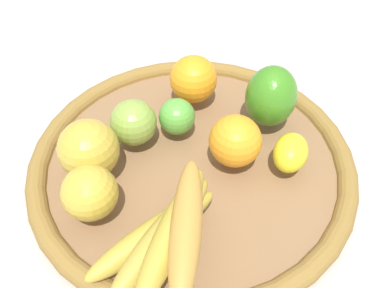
{
  "coord_description": "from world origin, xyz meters",
  "views": [
    {
      "loc": [
        -0.31,
        0.24,
        0.47
      ],
      "look_at": [
        0.0,
        0.0,
        0.05
      ],
      "focal_mm": 39.98,
      "sensor_mm": 36.0,
      "label": 1
    }
  ],
  "objects_px": {
    "orange_0": "(193,79)",
    "apple_1": "(89,149)",
    "bell_pepper": "(271,96)",
    "apple_0": "(91,195)",
    "banana_bunch": "(168,232)",
    "apple_2": "(133,122)",
    "orange_1": "(235,141)",
    "lemon_0": "(291,153)",
    "lime_0": "(177,116)"
  },
  "relations": [
    {
      "from": "orange_0",
      "to": "apple_1",
      "type": "bearing_deg",
      "value": 100.5
    },
    {
      "from": "bell_pepper",
      "to": "orange_0",
      "type": "bearing_deg",
      "value": 87.44
    },
    {
      "from": "apple_0",
      "to": "orange_0",
      "type": "bearing_deg",
      "value": -66.51
    },
    {
      "from": "banana_bunch",
      "to": "bell_pepper",
      "type": "bearing_deg",
      "value": -69.73
    },
    {
      "from": "apple_2",
      "to": "apple_1",
      "type": "relative_size",
      "value": 0.82
    },
    {
      "from": "orange_0",
      "to": "apple_0",
      "type": "bearing_deg",
      "value": 113.49
    },
    {
      "from": "orange_1",
      "to": "apple_2",
      "type": "bearing_deg",
      "value": 37.16
    },
    {
      "from": "orange_1",
      "to": "apple_1",
      "type": "distance_m",
      "value": 0.19
    },
    {
      "from": "apple_1",
      "to": "lemon_0",
      "type": "bearing_deg",
      "value": -125.2
    },
    {
      "from": "apple_0",
      "to": "apple_1",
      "type": "bearing_deg",
      "value": -25.97
    },
    {
      "from": "banana_bunch",
      "to": "lemon_0",
      "type": "bearing_deg",
      "value": -87.42
    },
    {
      "from": "orange_0",
      "to": "apple_0",
      "type": "relative_size",
      "value": 1.06
    },
    {
      "from": "apple_1",
      "to": "apple_0",
      "type": "bearing_deg",
      "value": 154.03
    },
    {
      "from": "apple_1",
      "to": "orange_0",
      "type": "bearing_deg",
      "value": -79.5
    },
    {
      "from": "bell_pepper",
      "to": "lemon_0",
      "type": "relative_size",
      "value": 1.49
    },
    {
      "from": "lemon_0",
      "to": "banana_bunch",
      "type": "relative_size",
      "value": 0.33
    },
    {
      "from": "orange_0",
      "to": "apple_2",
      "type": "bearing_deg",
      "value": 100.22
    },
    {
      "from": "bell_pepper",
      "to": "apple_2",
      "type": "height_order",
      "value": "bell_pepper"
    },
    {
      "from": "orange_1",
      "to": "apple_1",
      "type": "xyz_separation_m",
      "value": [
        0.1,
        0.16,
        0.0
      ]
    },
    {
      "from": "banana_bunch",
      "to": "orange_1",
      "type": "xyz_separation_m",
      "value": [
        0.06,
        -0.15,
        -0.0
      ]
    },
    {
      "from": "banana_bunch",
      "to": "orange_0",
      "type": "height_order",
      "value": "banana_bunch"
    },
    {
      "from": "apple_0",
      "to": "lime_0",
      "type": "relative_size",
      "value": 1.3
    },
    {
      "from": "apple_2",
      "to": "apple_1",
      "type": "xyz_separation_m",
      "value": [
        -0.01,
        0.07,
        0.01
      ]
    },
    {
      "from": "bell_pepper",
      "to": "banana_bunch",
      "type": "xyz_separation_m",
      "value": [
        -0.09,
        0.24,
        -0.01
      ]
    },
    {
      "from": "lime_0",
      "to": "apple_0",
      "type": "bearing_deg",
      "value": 108.69
    },
    {
      "from": "apple_2",
      "to": "bell_pepper",
      "type": "bearing_deg",
      "value": -115.71
    },
    {
      "from": "orange_0",
      "to": "banana_bunch",
      "type": "bearing_deg",
      "value": 136.73
    },
    {
      "from": "orange_0",
      "to": "lime_0",
      "type": "xyz_separation_m",
      "value": [
        -0.04,
        0.06,
        -0.01
      ]
    },
    {
      "from": "apple_2",
      "to": "lime_0",
      "type": "bearing_deg",
      "value": -109.9
    },
    {
      "from": "bell_pepper",
      "to": "orange_0",
      "type": "xyz_separation_m",
      "value": [
        0.11,
        0.06,
        -0.01
      ]
    },
    {
      "from": "lemon_0",
      "to": "orange_1",
      "type": "height_order",
      "value": "orange_1"
    },
    {
      "from": "apple_2",
      "to": "apple_0",
      "type": "bearing_deg",
      "value": 126.0
    },
    {
      "from": "banana_bunch",
      "to": "lime_0",
      "type": "height_order",
      "value": "banana_bunch"
    },
    {
      "from": "lemon_0",
      "to": "lime_0",
      "type": "distance_m",
      "value": 0.16
    },
    {
      "from": "lemon_0",
      "to": "apple_2",
      "type": "relative_size",
      "value": 0.95
    },
    {
      "from": "apple_1",
      "to": "banana_bunch",
      "type": "bearing_deg",
      "value": -175.94
    },
    {
      "from": "banana_bunch",
      "to": "lime_0",
      "type": "xyz_separation_m",
      "value": [
        0.15,
        -0.12,
        -0.01
      ]
    },
    {
      "from": "apple_1",
      "to": "apple_2",
      "type": "bearing_deg",
      "value": -79.06
    },
    {
      "from": "apple_2",
      "to": "orange_1",
      "type": "xyz_separation_m",
      "value": [
        -0.11,
        -0.09,
        0.0
      ]
    },
    {
      "from": "orange_0",
      "to": "orange_1",
      "type": "distance_m",
      "value": 0.14
    },
    {
      "from": "bell_pepper",
      "to": "apple_2",
      "type": "xyz_separation_m",
      "value": [
        0.08,
        0.18,
        -0.01
      ]
    },
    {
      "from": "orange_1",
      "to": "orange_0",
      "type": "bearing_deg",
      "value": -14.43
    },
    {
      "from": "bell_pepper",
      "to": "orange_1",
      "type": "bearing_deg",
      "value": 166.89
    },
    {
      "from": "lemon_0",
      "to": "apple_1",
      "type": "xyz_separation_m",
      "value": [
        0.15,
        0.21,
        0.02
      ]
    },
    {
      "from": "apple_2",
      "to": "apple_1",
      "type": "bearing_deg",
      "value": 100.94
    },
    {
      "from": "lime_0",
      "to": "orange_0",
      "type": "bearing_deg",
      "value": -55.49
    },
    {
      "from": "lemon_0",
      "to": "apple_1",
      "type": "bearing_deg",
      "value": 54.8
    },
    {
      "from": "banana_bunch",
      "to": "lime_0",
      "type": "distance_m",
      "value": 0.19
    },
    {
      "from": "orange_0",
      "to": "orange_1",
      "type": "bearing_deg",
      "value": 165.57
    },
    {
      "from": "apple_2",
      "to": "orange_0",
      "type": "height_order",
      "value": "orange_0"
    }
  ]
}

